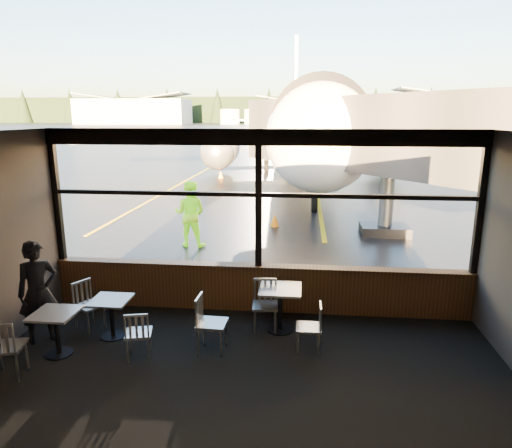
% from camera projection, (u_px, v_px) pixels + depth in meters
% --- Properties ---
extents(ground_plane, '(520.00, 520.00, 0.00)m').
position_uv_depth(ground_plane, '(302.00, 129.00, 125.02)').
color(ground_plane, black).
rests_on(ground_plane, ground).
extents(carpet_floor, '(8.00, 6.00, 0.01)m').
position_uv_depth(carpet_floor, '(236.00, 403.00, 6.06)').
color(carpet_floor, black).
rests_on(carpet_floor, ground).
extents(ceiling, '(8.00, 6.00, 0.04)m').
position_uv_depth(ceiling, '(233.00, 136.00, 5.25)').
color(ceiling, '#38332D').
rests_on(ceiling, ground).
extents(window_sill, '(8.00, 0.28, 0.90)m').
position_uv_depth(window_sill, '(258.00, 289.00, 8.86)').
color(window_sill, '#553319').
rests_on(window_sill, ground).
extents(window_header, '(8.00, 0.18, 0.30)m').
position_uv_depth(window_header, '(259.00, 137.00, 8.19)').
color(window_header, black).
rests_on(window_header, ground).
extents(mullion_left, '(0.12, 0.12, 2.60)m').
position_uv_depth(mullion_left, '(57.00, 196.00, 8.86)').
color(mullion_left, black).
rests_on(mullion_left, ground).
extents(mullion_centre, '(0.12, 0.12, 2.60)m').
position_uv_depth(mullion_centre, '(259.00, 200.00, 8.45)').
color(mullion_centre, black).
rests_on(mullion_centre, ground).
extents(mullion_right, '(0.12, 0.12, 2.60)m').
position_uv_depth(mullion_right, '(481.00, 204.00, 8.05)').
color(mullion_right, black).
rests_on(mullion_right, ground).
extents(window_transom, '(8.00, 0.10, 0.08)m').
position_uv_depth(window_transom, '(259.00, 195.00, 8.43)').
color(window_transom, black).
rests_on(window_transom, ground).
extents(airliner, '(31.50, 37.11, 10.87)m').
position_uv_depth(airliner, '(303.00, 87.00, 28.37)').
color(airliner, white).
rests_on(airliner, ground_plane).
extents(jet_bridge, '(9.05, 11.06, 4.82)m').
position_uv_depth(jet_bridge, '(399.00, 161.00, 13.36)').
color(jet_bridge, '#27272A').
rests_on(jet_bridge, ground_plane).
extents(cafe_table_near, '(0.73, 0.73, 0.80)m').
position_uv_depth(cafe_table_near, '(280.00, 309.00, 8.04)').
color(cafe_table_near, '#ADA99F').
rests_on(cafe_table_near, carpet_floor).
extents(cafe_table_mid, '(0.63, 0.63, 0.70)m').
position_uv_depth(cafe_table_mid, '(112.00, 318.00, 7.80)').
color(cafe_table_mid, gray).
rests_on(cafe_table_mid, carpet_floor).
extents(cafe_table_left, '(0.66, 0.66, 0.73)m').
position_uv_depth(cafe_table_left, '(57.00, 334.00, 7.22)').
color(cafe_table_left, '#ACA69E').
rests_on(cafe_table_left, carpet_floor).
extents(chair_near_e, '(0.46, 0.46, 0.84)m').
position_uv_depth(chair_near_e, '(308.00, 328.00, 7.29)').
color(chair_near_e, '#B5B0A3').
rests_on(chair_near_e, carpet_floor).
extents(chair_near_w, '(0.54, 0.54, 0.96)m').
position_uv_depth(chair_near_w, '(212.00, 324.00, 7.29)').
color(chair_near_w, '#B1ACA0').
rests_on(chair_near_w, carpet_floor).
extents(chair_near_n, '(0.54, 0.54, 0.92)m').
position_uv_depth(chair_near_n, '(265.00, 306.00, 8.01)').
color(chair_near_n, '#AAA699').
rests_on(chair_near_n, carpet_floor).
extents(chair_mid_s, '(0.55, 0.55, 0.83)m').
position_uv_depth(chair_mid_s, '(139.00, 334.00, 7.11)').
color(chair_mid_s, '#B8B2A6').
rests_on(chair_mid_s, carpet_floor).
extents(chair_mid_w, '(0.66, 0.66, 0.89)m').
position_uv_depth(chair_mid_w, '(90.00, 306.00, 8.07)').
color(chair_mid_w, '#B1ACA0').
rests_on(chair_mid_w, carpet_floor).
extents(chair_left_s, '(0.61, 0.61, 0.94)m').
position_uv_depth(chair_left_s, '(7.00, 347.00, 6.57)').
color(chair_left_s, beige).
rests_on(chair_left_s, carpet_floor).
extents(passenger, '(0.76, 0.73, 1.75)m').
position_uv_depth(passenger, '(38.00, 292.00, 7.57)').
color(passenger, black).
rests_on(passenger, carpet_floor).
extents(ground_crew, '(0.98, 0.79, 1.91)m').
position_uv_depth(ground_crew, '(190.00, 214.00, 13.17)').
color(ground_crew, '#BFF219').
rests_on(ground_crew, ground_plane).
extents(cone_nose, '(0.31, 0.31, 0.44)m').
position_uv_depth(cone_nose, '(275.00, 220.00, 15.65)').
color(cone_nose, orange).
rests_on(cone_nose, ground_plane).
extents(cone_wing, '(0.33, 0.33, 0.46)m').
position_uv_depth(cone_wing, '(221.00, 174.00, 27.59)').
color(cone_wing, '#FC6907').
rests_on(cone_wing, ground_plane).
extents(hangar_left, '(45.00, 18.00, 11.00)m').
position_uv_depth(hangar_left, '(134.00, 110.00, 188.89)').
color(hangar_left, silver).
rests_on(hangar_left, ground_plane).
extents(hangar_mid, '(38.00, 15.00, 10.00)m').
position_uv_depth(hangar_mid, '(303.00, 112.00, 186.71)').
color(hangar_mid, silver).
rests_on(hangar_mid, ground_plane).
extents(hangar_right, '(50.00, 20.00, 12.00)m').
position_uv_depth(hangar_right, '(461.00, 109.00, 173.60)').
color(hangar_right, silver).
rests_on(hangar_right, ground_plane).
extents(fuel_tank_a, '(8.00, 8.00, 6.00)m').
position_uv_depth(fuel_tank_a, '(230.00, 117.00, 187.33)').
color(fuel_tank_a, silver).
rests_on(fuel_tank_a, ground_plane).
extents(fuel_tank_b, '(8.00, 8.00, 6.00)m').
position_uv_depth(fuel_tank_b, '(254.00, 117.00, 186.31)').
color(fuel_tank_b, silver).
rests_on(fuel_tank_b, ground_plane).
extents(fuel_tank_c, '(8.00, 8.00, 6.00)m').
position_uv_depth(fuel_tank_c, '(279.00, 117.00, 185.30)').
color(fuel_tank_c, silver).
rests_on(fuel_tank_c, ground_plane).
extents(treeline, '(360.00, 3.00, 12.00)m').
position_uv_depth(treeline, '(304.00, 110.00, 210.66)').
color(treeline, black).
rests_on(treeline, ground_plane).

